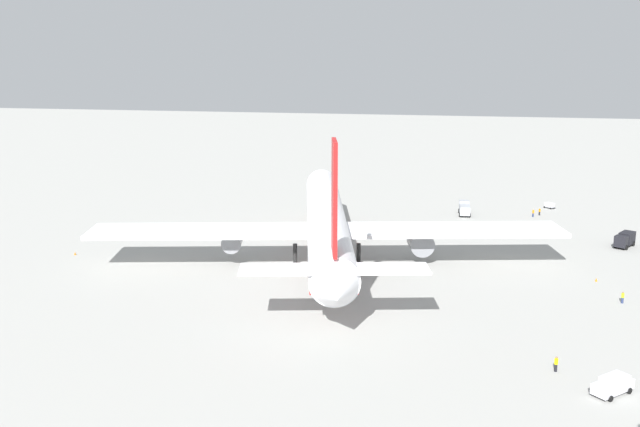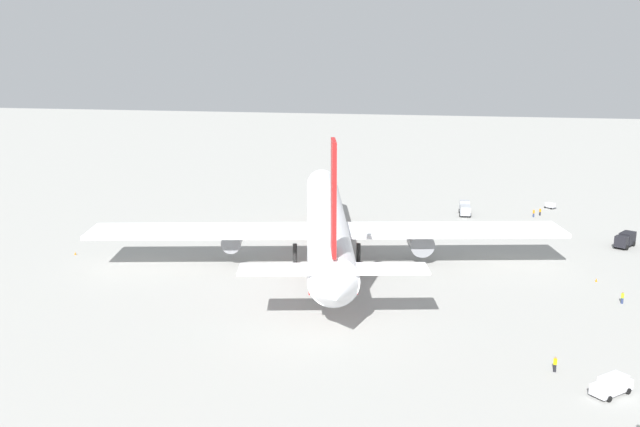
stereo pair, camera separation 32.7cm
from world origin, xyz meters
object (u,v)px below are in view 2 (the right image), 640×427
at_px(baggage_cart_0, 550,205).
at_px(traffic_cone_0, 75,253).
at_px(airliner, 327,223).
at_px(ground_worker_4, 534,213).
at_px(ground_worker_2, 540,212).
at_px(service_truck_3, 465,208).
at_px(ground_worker_3, 622,298).
at_px(service_truck_2, 625,239).
at_px(traffic_cone_1, 596,280).
at_px(service_van, 612,385).
at_px(ground_worker_5, 555,364).

distance_m(baggage_cart_0, traffic_cone_0, 101.58).
distance_m(airliner, ground_worker_4, 55.75).
bearing_deg(ground_worker_2, service_truck_3, 100.32).
bearing_deg(ground_worker_3, service_truck_2, -11.16).
height_order(ground_worker_4, traffic_cone_1, ground_worker_4).
relative_size(service_truck_3, ground_worker_2, 3.90).
xyz_separation_m(ground_worker_2, traffic_cone_1, (-45.66, -4.56, -0.55)).
xyz_separation_m(airliner, baggage_cart_0, (51.86, -40.58, -5.94)).
relative_size(service_truck_2, baggage_cart_0, 2.24).
bearing_deg(baggage_cart_0, ground_worker_2, 160.34).
bearing_deg(traffic_cone_0, service_truck_2, -74.75).
bearing_deg(service_van, traffic_cone_1, -6.49).
bearing_deg(service_truck_2, airliner, 111.92).
height_order(ground_worker_3, traffic_cone_1, ground_worker_3).
bearing_deg(ground_worker_4, baggage_cart_0, -23.55).
relative_size(service_van, ground_worker_4, 2.68).
height_order(service_van, traffic_cone_0, service_van).
height_order(airliner, baggage_cart_0, airliner).
distance_m(service_truck_2, ground_worker_2, 26.81).
bearing_deg(airliner, baggage_cart_0, -38.04).
distance_m(service_van, ground_worker_3, 29.65).
height_order(airliner, ground_worker_3, airliner).
distance_m(airliner, ground_worker_5, 49.05).
xyz_separation_m(airliner, service_truck_2, (20.31, -50.48, -5.21)).
bearing_deg(traffic_cone_1, airliner, 87.60).
bearing_deg(ground_worker_3, ground_worker_4, 8.54).
xyz_separation_m(service_van, traffic_cone_1, (38.47, -4.38, -0.76)).
height_order(airliner, traffic_cone_1, airliner).
xyz_separation_m(airliner, traffic_cone_0, (-5.28, 43.40, -6.38)).
xyz_separation_m(service_van, baggage_cart_0, (92.11, -2.67, -0.32)).
relative_size(airliner, service_van, 16.80).
distance_m(ground_worker_2, traffic_cone_1, 45.89).
bearing_deg(ground_worker_2, service_van, -179.87).
relative_size(ground_worker_4, ground_worker_5, 0.98).
height_order(airliner, ground_worker_4, airliner).
xyz_separation_m(ground_worker_3, traffic_cone_0, (6.00, 87.65, -0.57)).
bearing_deg(service_truck_3, traffic_cone_1, -154.48).
bearing_deg(service_truck_2, ground_worker_5, 162.60).
xyz_separation_m(ground_worker_4, traffic_cone_1, (-43.72, -6.04, -0.60)).
bearing_deg(service_truck_2, ground_worker_2, 28.39).
height_order(baggage_cart_0, ground_worker_4, ground_worker_4).
bearing_deg(traffic_cone_1, service_van, 173.51).
relative_size(baggage_cart_0, ground_worker_2, 1.58).
bearing_deg(ground_worker_4, airliner, 139.16).
bearing_deg(service_van, ground_worker_5, 49.92).
relative_size(airliner, service_truck_2, 13.50).
relative_size(service_truck_2, ground_worker_3, 3.44).
xyz_separation_m(airliner, traffic_cone_1, (-1.77, -42.30, -6.38)).
height_order(traffic_cone_0, traffic_cone_1, same).
relative_size(service_van, traffic_cone_1, 8.41).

